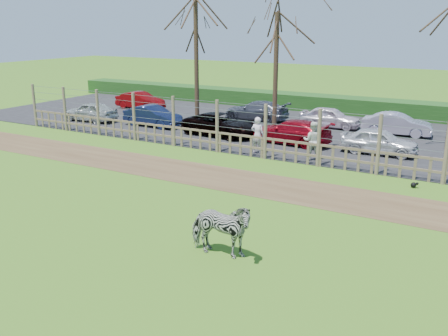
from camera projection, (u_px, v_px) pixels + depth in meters
The scene contains 20 objects.
ground at pixel (158, 216), 15.96m from camera, with size 120.00×120.00×0.00m, color olive.
dirt_strip at pixel (227, 179), 19.72m from camera, with size 34.00×2.80×0.01m, color brown.
asphalt at pixel (314, 132), 28.06m from camera, with size 44.00×13.00×0.04m, color #232326.
hedge at pixel (350, 106), 33.75m from camera, with size 46.00×2.00×1.10m, color #1E4716.
fence at pixel (265, 142), 22.42m from camera, with size 30.16×0.16×2.50m.
tree_left at pixel (196, 29), 27.91m from camera, with size 4.80×4.80×7.88m.
tree_mid at pixel (276, 44), 26.82m from camera, with size 4.80×4.80×6.83m.
zebra at pixel (220, 229), 12.98m from camera, with size 0.83×1.82×1.54m, color gray.
visitor_a at pixel (257, 135), 23.22m from camera, with size 0.63×0.41×1.72m, color silver.
visitor_b at pixel (313, 141), 22.11m from camera, with size 0.84×0.65×1.72m, color silver.
crow at pixel (414, 185), 18.63m from camera, with size 0.28×0.21×0.23m.
car_0 at pixel (90, 111), 30.98m from camera, with size 1.42×3.52×1.20m, color beige.
car_1 at pixel (153, 116), 29.49m from camera, with size 1.27×3.64×1.20m, color #152045.
car_2 at pixel (221, 124), 27.02m from camera, with size 1.99×4.32×1.20m, color black.
car_3 at pixel (291, 132), 25.24m from camera, with size 1.68×4.13×1.20m, color maroon.
car_4 at pixel (379, 141), 23.21m from camera, with size 1.42×3.52×1.20m, color silver.
car_7 at pixel (140, 101), 35.34m from camera, with size 1.27×3.64×1.20m, color maroon.
car_9 at pixel (256, 110), 31.33m from camera, with size 1.68×4.13×1.20m, color #505261.
car_10 at pixel (330, 117), 29.08m from camera, with size 1.42×3.52×1.20m, color silver.
car_11 at pixel (397, 124), 27.08m from camera, with size 1.27×3.64×1.20m, color #BBB0C9.
Camera 1 is at (9.19, -11.91, 5.93)m, focal length 40.00 mm.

